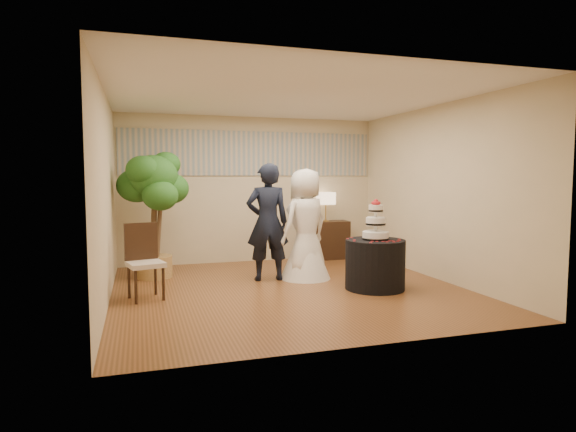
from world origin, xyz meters
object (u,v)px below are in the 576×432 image
object	(u,v)px
bride	(305,224)
console	(326,240)
groom	(268,222)
cake_table	(375,264)
wedding_cake	(376,219)
side_chair	(146,262)
table_lamp	(326,207)
ficus_tree	(154,214)

from	to	relation	value
bride	console	world-z (taller)	bride
groom	cake_table	bearing A→B (deg)	146.56
cake_table	wedding_cake	size ratio (longest dim) A/B	1.46
cake_table	side_chair	xyz separation A→B (m)	(-3.24, 0.37, 0.15)
wedding_cake	side_chair	world-z (taller)	wedding_cake
table_lamp	side_chair	distance (m)	4.21
bride	cake_table	world-z (taller)	bride
groom	cake_table	world-z (taller)	groom
groom	bride	distance (m)	0.62
ficus_tree	cake_table	bearing A→B (deg)	-30.03
table_lamp	console	bearing A→B (deg)	0.00
cake_table	side_chair	distance (m)	3.26
cake_table	table_lamp	distance (m)	2.74
bride	ficus_tree	bearing A→B (deg)	-41.92
wedding_cake	console	bearing A→B (deg)	84.22
console	side_chair	xyz separation A→B (m)	(-3.51, -2.27, 0.13)
console	side_chair	size ratio (longest dim) A/B	0.89
console	ficus_tree	world-z (taller)	ficus_tree
console	side_chair	distance (m)	4.18
side_chair	table_lamp	bearing A→B (deg)	18.47
wedding_cake	console	world-z (taller)	wedding_cake
groom	ficus_tree	world-z (taller)	ficus_tree
console	side_chair	bearing A→B (deg)	-145.36
cake_table	wedding_cake	world-z (taller)	wedding_cake
groom	ficus_tree	size ratio (longest dim) A/B	0.88
groom	wedding_cake	bearing A→B (deg)	146.56
wedding_cake	ficus_tree	bearing A→B (deg)	149.97
bride	ficus_tree	size ratio (longest dim) A/B	0.84
bride	table_lamp	world-z (taller)	bride
groom	side_chair	bearing A→B (deg)	24.95
console	bride	bearing A→B (deg)	-119.78
bride	cake_table	distance (m)	1.35
groom	ficus_tree	xyz separation A→B (m)	(-1.73, 0.72, 0.12)
bride	console	distance (m)	1.99
table_lamp	groom	bearing A→B (deg)	-135.80
ficus_tree	bride	bearing A→B (deg)	-18.37
groom	ficus_tree	distance (m)	1.87
bride	table_lamp	distance (m)	1.93
wedding_cake	table_lamp	world-z (taller)	table_lamp
cake_table	console	distance (m)	2.66
side_chair	ficus_tree	bearing A→B (deg)	69.17
groom	table_lamp	world-z (taller)	groom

